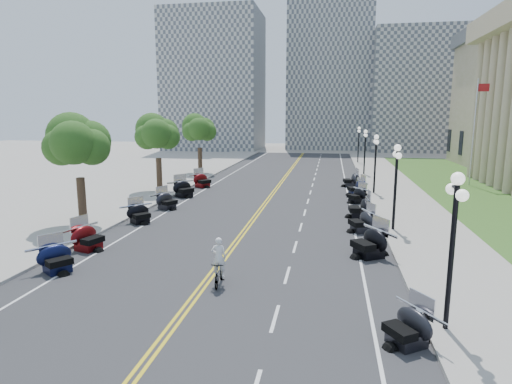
# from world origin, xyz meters

# --- Properties ---
(ground) EXTENTS (160.00, 160.00, 0.00)m
(ground) POSITION_xyz_m (0.00, 0.00, 0.00)
(ground) COLOR gray
(road) EXTENTS (16.00, 90.00, 0.01)m
(road) POSITION_xyz_m (0.00, 10.00, 0.00)
(road) COLOR #333335
(road) RESTS_ON ground
(centerline_yellow_a) EXTENTS (0.12, 90.00, 0.00)m
(centerline_yellow_a) POSITION_xyz_m (-0.12, 10.00, 0.01)
(centerline_yellow_a) COLOR yellow
(centerline_yellow_a) RESTS_ON road
(centerline_yellow_b) EXTENTS (0.12, 90.00, 0.00)m
(centerline_yellow_b) POSITION_xyz_m (0.12, 10.00, 0.01)
(centerline_yellow_b) COLOR yellow
(centerline_yellow_b) RESTS_ON road
(edge_line_north) EXTENTS (0.12, 90.00, 0.00)m
(edge_line_north) POSITION_xyz_m (6.40, 10.00, 0.01)
(edge_line_north) COLOR white
(edge_line_north) RESTS_ON road
(edge_line_south) EXTENTS (0.12, 90.00, 0.00)m
(edge_line_south) POSITION_xyz_m (-6.40, 10.00, 0.01)
(edge_line_south) COLOR white
(edge_line_south) RESTS_ON road
(lane_dash_4) EXTENTS (0.12, 2.00, 0.00)m
(lane_dash_4) POSITION_xyz_m (3.20, -8.00, 0.01)
(lane_dash_4) COLOR white
(lane_dash_4) RESTS_ON road
(lane_dash_5) EXTENTS (0.12, 2.00, 0.00)m
(lane_dash_5) POSITION_xyz_m (3.20, -4.00, 0.01)
(lane_dash_5) COLOR white
(lane_dash_5) RESTS_ON road
(lane_dash_6) EXTENTS (0.12, 2.00, 0.00)m
(lane_dash_6) POSITION_xyz_m (3.20, 0.00, 0.01)
(lane_dash_6) COLOR white
(lane_dash_6) RESTS_ON road
(lane_dash_7) EXTENTS (0.12, 2.00, 0.00)m
(lane_dash_7) POSITION_xyz_m (3.20, 4.00, 0.01)
(lane_dash_7) COLOR white
(lane_dash_7) RESTS_ON road
(lane_dash_8) EXTENTS (0.12, 2.00, 0.00)m
(lane_dash_8) POSITION_xyz_m (3.20, 8.00, 0.01)
(lane_dash_8) COLOR white
(lane_dash_8) RESTS_ON road
(lane_dash_9) EXTENTS (0.12, 2.00, 0.00)m
(lane_dash_9) POSITION_xyz_m (3.20, 12.00, 0.01)
(lane_dash_9) COLOR white
(lane_dash_9) RESTS_ON road
(lane_dash_10) EXTENTS (0.12, 2.00, 0.00)m
(lane_dash_10) POSITION_xyz_m (3.20, 16.00, 0.01)
(lane_dash_10) COLOR white
(lane_dash_10) RESTS_ON road
(lane_dash_11) EXTENTS (0.12, 2.00, 0.00)m
(lane_dash_11) POSITION_xyz_m (3.20, 20.00, 0.01)
(lane_dash_11) COLOR white
(lane_dash_11) RESTS_ON road
(lane_dash_12) EXTENTS (0.12, 2.00, 0.00)m
(lane_dash_12) POSITION_xyz_m (3.20, 24.00, 0.01)
(lane_dash_12) COLOR white
(lane_dash_12) RESTS_ON road
(lane_dash_13) EXTENTS (0.12, 2.00, 0.00)m
(lane_dash_13) POSITION_xyz_m (3.20, 28.00, 0.01)
(lane_dash_13) COLOR white
(lane_dash_13) RESTS_ON road
(lane_dash_14) EXTENTS (0.12, 2.00, 0.00)m
(lane_dash_14) POSITION_xyz_m (3.20, 32.00, 0.01)
(lane_dash_14) COLOR white
(lane_dash_14) RESTS_ON road
(lane_dash_15) EXTENTS (0.12, 2.00, 0.00)m
(lane_dash_15) POSITION_xyz_m (3.20, 36.00, 0.01)
(lane_dash_15) COLOR white
(lane_dash_15) RESTS_ON road
(lane_dash_16) EXTENTS (0.12, 2.00, 0.00)m
(lane_dash_16) POSITION_xyz_m (3.20, 40.00, 0.01)
(lane_dash_16) COLOR white
(lane_dash_16) RESTS_ON road
(lane_dash_17) EXTENTS (0.12, 2.00, 0.00)m
(lane_dash_17) POSITION_xyz_m (3.20, 44.00, 0.01)
(lane_dash_17) COLOR white
(lane_dash_17) RESTS_ON road
(lane_dash_18) EXTENTS (0.12, 2.00, 0.00)m
(lane_dash_18) POSITION_xyz_m (3.20, 48.00, 0.01)
(lane_dash_18) COLOR white
(lane_dash_18) RESTS_ON road
(lane_dash_19) EXTENTS (0.12, 2.00, 0.00)m
(lane_dash_19) POSITION_xyz_m (3.20, 52.00, 0.01)
(lane_dash_19) COLOR white
(lane_dash_19) RESTS_ON road
(sidewalk_north) EXTENTS (5.00, 90.00, 0.15)m
(sidewalk_north) POSITION_xyz_m (10.50, 10.00, 0.07)
(sidewalk_north) COLOR #9E9991
(sidewalk_north) RESTS_ON ground
(sidewalk_south) EXTENTS (5.00, 90.00, 0.15)m
(sidewalk_south) POSITION_xyz_m (-10.50, 10.00, 0.07)
(sidewalk_south) COLOR #9E9991
(sidewalk_south) RESTS_ON ground
(lawn) EXTENTS (9.00, 60.00, 0.10)m
(lawn) POSITION_xyz_m (17.50, 18.00, 0.05)
(lawn) COLOR #356023
(lawn) RESTS_ON ground
(distant_block_a) EXTENTS (18.00, 14.00, 26.00)m
(distant_block_a) POSITION_xyz_m (-18.00, 62.00, 13.00)
(distant_block_a) COLOR gray
(distant_block_a) RESTS_ON ground
(distant_block_b) EXTENTS (16.00, 12.00, 30.00)m
(distant_block_b) POSITION_xyz_m (4.00, 68.00, 15.00)
(distant_block_b) COLOR gray
(distant_block_b) RESTS_ON ground
(distant_block_c) EXTENTS (20.00, 14.00, 22.00)m
(distant_block_c) POSITION_xyz_m (22.00, 65.00, 11.00)
(distant_block_c) COLOR gray
(distant_block_c) RESTS_ON ground
(street_lamp_1) EXTENTS (0.50, 1.20, 4.90)m
(street_lamp_1) POSITION_xyz_m (8.60, -8.00, 2.60)
(street_lamp_1) COLOR black
(street_lamp_1) RESTS_ON sidewalk_north
(street_lamp_2) EXTENTS (0.50, 1.20, 4.90)m
(street_lamp_2) POSITION_xyz_m (8.60, 4.00, 2.60)
(street_lamp_2) COLOR black
(street_lamp_2) RESTS_ON sidewalk_north
(street_lamp_3) EXTENTS (0.50, 1.20, 4.90)m
(street_lamp_3) POSITION_xyz_m (8.60, 16.00, 2.60)
(street_lamp_3) COLOR black
(street_lamp_3) RESTS_ON sidewalk_north
(street_lamp_4) EXTENTS (0.50, 1.20, 4.90)m
(street_lamp_4) POSITION_xyz_m (8.60, 28.00, 2.60)
(street_lamp_4) COLOR black
(street_lamp_4) RESTS_ON sidewalk_north
(street_lamp_5) EXTENTS (0.50, 1.20, 4.90)m
(street_lamp_5) POSITION_xyz_m (8.60, 40.00, 2.60)
(street_lamp_5) COLOR black
(street_lamp_5) RESTS_ON sidewalk_north
(flagpole) EXTENTS (1.10, 0.20, 10.00)m
(flagpole) POSITION_xyz_m (18.00, 22.00, 5.00)
(flagpole) COLOR silver
(flagpole) RESTS_ON ground
(tree_2) EXTENTS (4.80, 4.80, 9.20)m
(tree_2) POSITION_xyz_m (-10.00, 2.00, 4.75)
(tree_2) COLOR #235619
(tree_2) RESTS_ON sidewalk_south
(tree_3) EXTENTS (4.80, 4.80, 9.20)m
(tree_3) POSITION_xyz_m (-10.00, 14.00, 4.75)
(tree_3) COLOR #235619
(tree_3) RESTS_ON sidewalk_south
(tree_4) EXTENTS (4.80, 4.80, 9.20)m
(tree_4) POSITION_xyz_m (-10.00, 26.00, 4.75)
(tree_4) COLOR #235619
(tree_4) RESTS_ON sidewalk_south
(motorcycle_n_3) EXTENTS (2.46, 2.46, 1.24)m
(motorcycle_n_3) POSITION_xyz_m (7.27, -8.98, 0.62)
(motorcycle_n_3) COLOR black
(motorcycle_n_3) RESTS_ON road
(motorcycle_n_5) EXTENTS (3.02, 3.02, 1.54)m
(motorcycle_n_5) POSITION_xyz_m (6.83, -0.93, 0.77)
(motorcycle_n_5) COLOR black
(motorcycle_n_5) RESTS_ON road
(motorcycle_n_6) EXTENTS (2.57, 2.57, 1.38)m
(motorcycle_n_6) POSITION_xyz_m (6.76, 3.55, 0.69)
(motorcycle_n_6) COLOR black
(motorcycle_n_6) RESTS_ON road
(motorcycle_n_7) EXTENTS (2.28, 2.28, 1.48)m
(motorcycle_n_7) POSITION_xyz_m (6.85, 7.09, 0.74)
(motorcycle_n_7) COLOR black
(motorcycle_n_7) RESTS_ON road
(motorcycle_n_8) EXTENTS (2.55, 2.55, 1.29)m
(motorcycle_n_8) POSITION_xyz_m (6.94, 12.07, 0.64)
(motorcycle_n_8) COLOR black
(motorcycle_n_8) RESTS_ON road
(motorcycle_n_9) EXTENTS (2.53, 2.53, 1.42)m
(motorcycle_n_9) POSITION_xyz_m (7.08, 15.30, 0.71)
(motorcycle_n_9) COLOR black
(motorcycle_n_9) RESTS_ON road
(motorcycle_n_10) EXTENTS (2.32, 2.32, 1.44)m
(motorcycle_n_10) POSITION_xyz_m (6.80, 19.64, 0.72)
(motorcycle_n_10) COLOR black
(motorcycle_n_10) RESTS_ON road
(motorcycle_s_4) EXTENTS (2.63, 2.63, 1.32)m
(motorcycle_s_4) POSITION_xyz_m (-6.70, -5.36, 0.66)
(motorcycle_s_4) COLOR black
(motorcycle_s_4) RESTS_ON road
(motorcycle_s_5) EXTENTS (2.47, 2.47, 1.38)m
(motorcycle_s_5) POSITION_xyz_m (-7.07, -2.29, 0.69)
(motorcycle_s_5) COLOR #590A0C
(motorcycle_s_5) RESTS_ON road
(motorcycle_s_6) EXTENTS (2.63, 2.63, 1.31)m
(motorcycle_s_6) POSITION_xyz_m (-6.89, 3.27, 0.65)
(motorcycle_s_6) COLOR black
(motorcycle_s_6) RESTS_ON road
(motorcycle_s_7) EXTENTS (2.56, 2.56, 1.32)m
(motorcycle_s_7) POSITION_xyz_m (-6.71, 7.41, 0.66)
(motorcycle_s_7) COLOR black
(motorcycle_s_7) RESTS_ON road
(motorcycle_s_8) EXTENTS (3.03, 3.03, 1.50)m
(motorcycle_s_8) POSITION_xyz_m (-7.04, 12.02, 0.75)
(motorcycle_s_8) COLOR black
(motorcycle_s_8) RESTS_ON road
(motorcycle_s_9) EXTENTS (2.85, 2.85, 1.43)m
(motorcycle_s_9) POSITION_xyz_m (-6.97, 16.98, 0.72)
(motorcycle_s_9) COLOR #590A0C
(motorcycle_s_9) RESTS_ON road
(bicycle) EXTENTS (0.61, 1.74, 1.03)m
(bicycle) POSITION_xyz_m (0.61, -5.53, 0.51)
(bicycle) COLOR #A51414
(bicycle) RESTS_ON road
(cyclist_rider) EXTENTS (0.60, 0.39, 1.63)m
(cyclist_rider) POSITION_xyz_m (0.61, -5.53, 1.85)
(cyclist_rider) COLOR white
(cyclist_rider) RESTS_ON bicycle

